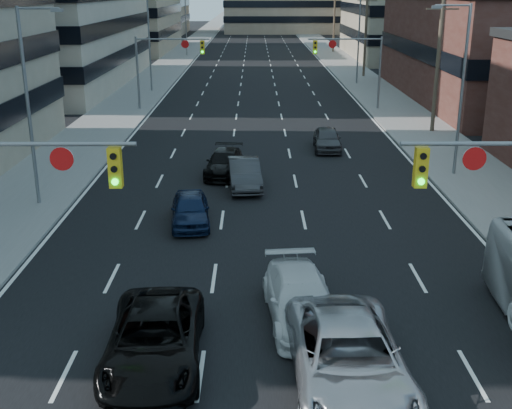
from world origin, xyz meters
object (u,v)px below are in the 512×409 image
object	(u,v)px
black_pickup	(154,339)
sedan_blue	(190,209)
silver_suv	(349,359)
white_van	(301,299)

from	to	relation	value
black_pickup	sedan_blue	bearing A→B (deg)	88.09
black_pickup	silver_suv	world-z (taller)	silver_suv
sedan_blue	silver_suv	bearing A→B (deg)	-72.91
white_van	silver_suv	world-z (taller)	silver_suv
silver_suv	sedan_blue	bearing A→B (deg)	111.04
black_pickup	white_van	world-z (taller)	black_pickup
white_van	silver_suv	size ratio (longest dim) A/B	0.80
silver_suv	sedan_blue	distance (m)	13.13
black_pickup	silver_suv	distance (m)	5.19
white_van	black_pickup	bearing A→B (deg)	-154.59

